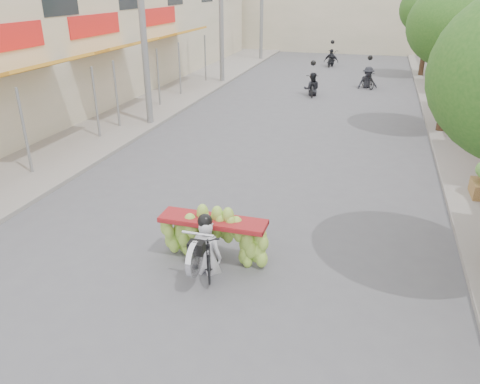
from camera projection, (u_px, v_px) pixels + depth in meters
name	position (u px, v px, depth m)	size (l,w,h in m)	color
ground	(118.00, 384.00, 6.50)	(120.00, 120.00, 0.00)	#525156
sidewalk_left	(148.00, 104.00, 21.41)	(4.00, 60.00, 0.12)	gray
shophouse_row_left	(30.00, 36.00, 20.60)	(9.77, 40.00, 6.00)	beige
far_building	(349.00, 5.00, 38.40)	(20.00, 6.00, 7.00)	beige
utility_pole_mid	(142.00, 16.00, 16.76)	(0.60, 0.24, 8.00)	slate
utility_pole_far	(221.00, 6.00, 24.65)	(0.60, 0.24, 8.00)	slate
utility_pole_back	(262.00, 1.00, 32.55)	(0.60, 0.24, 8.00)	slate
street_tree_mid	(458.00, 26.00, 15.85)	(3.40, 3.40, 5.25)	#3A2719
street_tree_far	(430.00, 9.00, 26.38)	(3.40, 3.40, 5.25)	#3A2719
produce_crate_far	(459.00, 104.00, 18.65)	(1.20, 0.88, 1.16)	brown
banana_motorbike	(210.00, 234.00, 8.95)	(2.20, 1.78, 2.05)	black
pedestrian	(460.00, 97.00, 18.28)	(0.95, 0.60, 1.86)	silver
bg_motorbike_a	(312.00, 80.00, 23.01)	(0.86, 1.69, 1.95)	black
bg_motorbike_b	(369.00, 71.00, 24.56)	(1.19, 1.52, 1.95)	black
bg_motorbike_c	(332.00, 54.00, 31.24)	(1.02, 1.79, 1.95)	black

